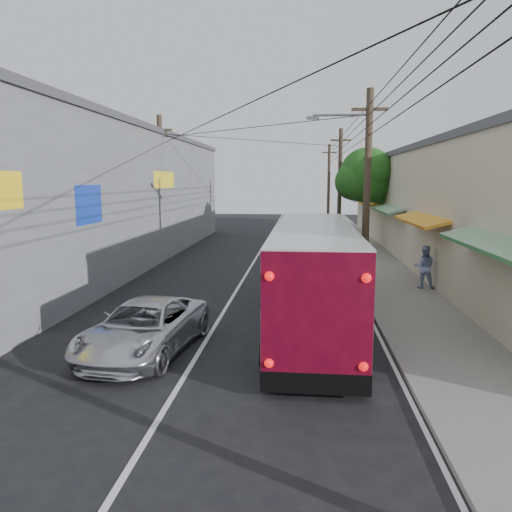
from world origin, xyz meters
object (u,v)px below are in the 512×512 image
Objects in this scene: coach_bus at (313,274)px; jeepney at (144,328)px; parked_suv at (328,264)px; pedestrian_near at (364,259)px; parked_car_mid at (322,247)px; parked_car_far at (331,236)px; pedestrian_far at (424,267)px.

jeepney is at bearing -146.12° from coach_bus.
pedestrian_near is at bearing 4.32° from parked_suv.
parked_car_far is at bearing 80.56° from parked_car_mid.
parked_car_far is at bearing 81.80° from jeepney.
pedestrian_far is (3.00, -13.89, 0.32)m from parked_car_far.
coach_bus is 13.15m from parked_car_mid.
parked_car_mid is 8.62m from pedestrian_far.
parked_car_mid is at bearing -90.11° from parked_car_far.
pedestrian_near is 2.77m from pedestrian_far.
jeepney is 12.06m from pedestrian_near.
parked_suv is (5.20, 10.04, 0.08)m from jeepney.
parked_car_far is at bearing -101.58° from pedestrian_near.
jeepney is 0.93× the size of parked_suv.
coach_bus is 2.44× the size of parked_car_mid.
coach_bus is 5.36m from jeepney.
parked_suv is 1.28× the size of parked_car_far.
parked_car_far is at bearing -68.07° from pedestrian_far.
parked_car_mid reaches higher than parked_car_far.
coach_bus is at bearing 40.36° from jeepney.
pedestrian_far reaches higher than parked_car_far.
parked_suv is 4.20m from pedestrian_far.
coach_bus is at bearing -95.53° from parked_car_mid.
pedestrian_near reaches higher than parked_car_far.
coach_bus is 7.10m from pedestrian_far.
jeepney is at bearing -109.91° from parked_suv.
coach_bus reaches higher than parked_car_mid.
coach_bus reaches higher than parked_car_far.
coach_bus is 2.24× the size of jeepney.
jeepney is 1.09× the size of parked_car_mid.
parked_car_far is at bearing 85.74° from coach_bus.
pedestrian_far is at bearing 49.53° from jeepney.
pedestrian_near reaches higher than parked_car_mid.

